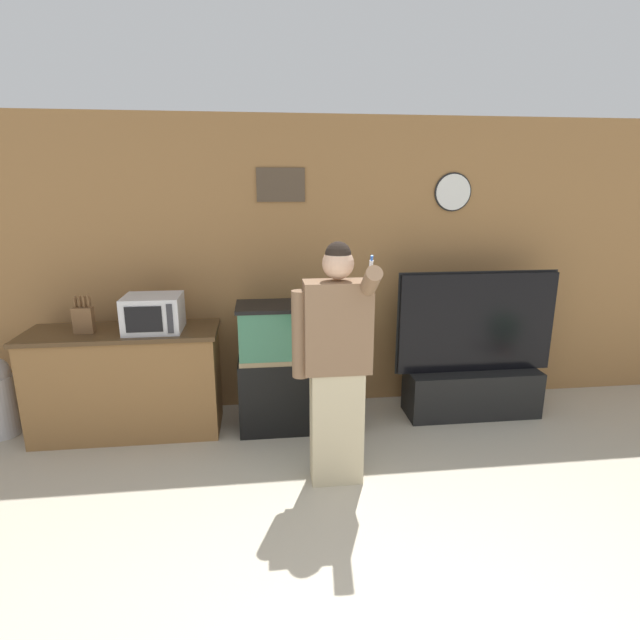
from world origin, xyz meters
The scene contains 7 objects.
wall_back_paneled centered at (0.00, 3.22, 1.30)m, with size 10.00×0.08×2.60m.
counter_island centered at (-1.65, 2.77, 0.45)m, with size 1.52×0.57×0.89m.
microwave centered at (-1.38, 2.74, 1.03)m, with size 0.44×0.38×0.29m.
knife_block centered at (-1.92, 2.74, 1.00)m, with size 0.15×0.08×0.31m.
aquarium_on_stand centered at (-0.23, 2.71, 0.55)m, with size 1.00×0.43×1.09m.
tv_on_stand centered at (1.34, 2.76, 0.38)m, with size 1.42×0.40×1.31m.
person_standing centered at (-0.04, 1.86, 0.88)m, with size 0.53×0.40×1.68m.
Camera 1 is at (-0.52, -1.24, 2.02)m, focal length 28.00 mm.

